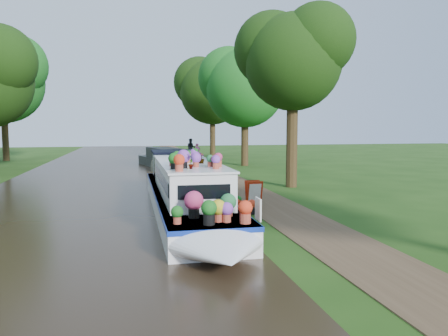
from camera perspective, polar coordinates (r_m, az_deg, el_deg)
ground at (r=18.49m, az=1.00°, el=-4.10°), size 100.00×100.00×0.00m
canal_water at (r=18.13m, az=-17.88°, el=-4.54°), size 10.00×100.00×0.02m
towpath at (r=18.79m, az=4.57°, el=-3.92°), size 2.20×100.00×0.03m
plant_boat at (r=14.93m, az=-4.75°, el=-3.13°), size 2.29×13.52×2.31m
tree_near_overhang at (r=22.54m, az=8.93°, el=14.42°), size 5.52×5.28×8.99m
tree_near_mid at (r=34.11m, az=2.70°, el=11.16°), size 6.90×6.60×9.40m
tree_near_far at (r=44.76m, az=-1.56°, el=10.61°), size 7.59×7.26×10.30m
tree_far_d at (r=43.47m, az=-26.96°, el=10.63°), size 8.05×7.70×10.85m
second_boat at (r=32.89m, az=-7.85°, el=1.11°), size 3.63×7.82×1.44m
sandwich_board at (r=16.76m, az=3.92°, el=-3.49°), size 0.62×0.51×0.97m
pedestrian_pink at (r=38.95m, az=-3.50°, el=2.12°), size 0.56×0.38×1.50m
pedestrian_dark at (r=42.96m, az=-4.31°, el=2.65°), size 0.92×0.74×1.82m
verge_plant at (r=18.16m, az=1.37°, el=-3.60°), size 0.41×0.37×0.42m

